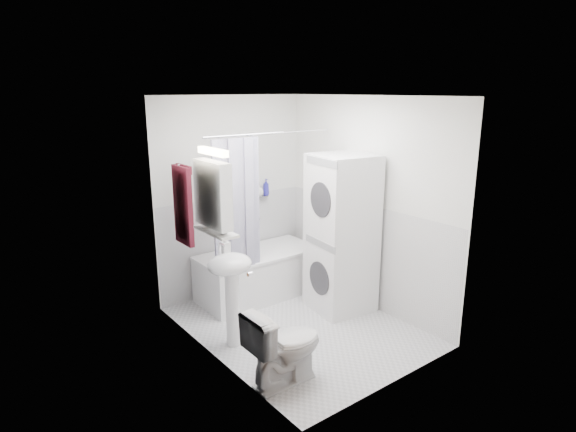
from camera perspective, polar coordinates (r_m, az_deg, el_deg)
floor at (r=5.29m, az=1.18°, el=-12.91°), size 2.60×2.60×0.00m
room_walls at (r=4.79m, az=1.27°, el=3.06°), size 2.60×2.60×2.60m
wainscot at (r=5.26m, az=-0.80°, el=-5.93°), size 1.98×2.58×2.58m
door at (r=3.96m, az=-4.55°, el=-6.88°), size 0.05×2.00×2.00m
bathtub at (r=5.90m, az=-3.53°, el=-6.60°), size 1.47×0.70×0.56m
tub_spout at (r=6.09m, az=-3.80°, el=-0.26°), size 0.04×0.12×0.04m
curtain_rod at (r=5.28m, az=-2.04°, el=9.79°), size 1.65×0.02×0.02m
shower_curtain at (r=5.16m, az=-6.03°, el=1.14°), size 0.55×0.02×1.45m
sink at (r=4.68m, az=-6.82°, el=-7.36°), size 0.44×0.37×1.04m
medicine_cabinet at (r=4.36m, az=-8.89°, el=2.77°), size 0.13×0.50×0.71m
shelf at (r=4.45m, az=-8.53°, el=-1.80°), size 0.18×0.54×0.02m
shower_caddy at (r=6.05m, az=-3.40°, el=2.25°), size 0.22×0.06×0.02m
towel at (r=4.88m, az=-12.34°, el=1.43°), size 0.07×0.34×0.81m
washer_dryer at (r=5.42m, az=6.34°, el=-2.12°), size 0.72×0.71×1.78m
toilet at (r=4.25m, az=-0.41°, el=-15.16°), size 0.70×0.40×0.68m
soap_pump at (r=4.74m, az=-7.41°, el=-3.92°), size 0.08×0.17×0.08m
shelf_bottle at (r=4.32m, az=-7.58°, el=-1.65°), size 0.07×0.18×0.07m
shelf_cup at (r=4.54m, az=-9.30°, el=-0.70°), size 0.10×0.09×0.10m
shampoo_a at (r=6.02m, az=-3.55°, el=2.94°), size 0.13×0.17×0.13m
shampoo_b at (r=6.09m, az=-2.61°, el=2.85°), size 0.08×0.21×0.08m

